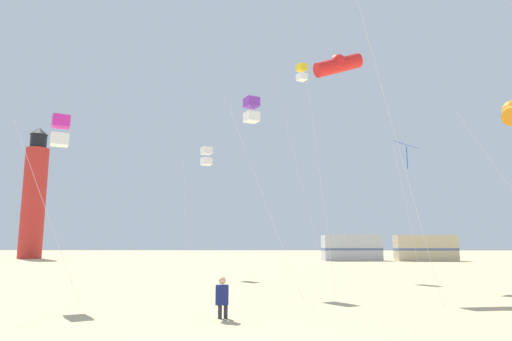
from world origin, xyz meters
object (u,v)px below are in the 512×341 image
object	(u,v)px
lighthouse_distant	(34,196)
kite_box_white	(206,156)
rv_van_silver	(352,248)
kite_tube_scarlet	(338,65)
kite_box_magenta	(60,131)
kite_diamond_blue	(406,149)
rv_van_tan	(425,248)
kite_box_gold	(302,73)
kite_box_violet	(252,110)
kite_flyer_standing	(222,297)
kite_tube_orange	(512,113)

from	to	relation	value
lighthouse_distant	kite_box_white	bearing A→B (deg)	-46.97
lighthouse_distant	rv_van_silver	bearing A→B (deg)	-7.22
kite_tube_scarlet	kite_box_magenta	size ratio (longest dim) A/B	1.64
kite_diamond_blue	kite_box_white	xyz separation A→B (m)	(-10.74, 6.05, 0.89)
lighthouse_distant	rv_van_tan	xyz separation A→B (m)	(46.97, -5.59, -6.45)
kite_box_gold	rv_van_tan	bearing A→B (deg)	54.00
kite_box_violet	kite_diamond_blue	size ratio (longest dim) A/B	1.24
kite_tube_scarlet	lighthouse_distant	bearing A→B (deg)	133.23
kite_box_magenta	lighthouse_distant	xyz separation A→B (m)	(-21.92, 39.28, 1.65)
kite_box_white	kite_box_magenta	xyz separation A→B (m)	(-3.86, -11.67, -1.28)
kite_tube_scarlet	kite_flyer_standing	bearing A→B (deg)	-121.32
kite_flyer_standing	kite_tube_orange	xyz separation A→B (m)	(11.11, 5.02, 6.61)
kite_box_violet	rv_van_tan	xyz separation A→B (m)	(18.04, 29.83, -6.73)
kite_box_gold	kite_box_violet	bearing A→B (deg)	-108.60
kite_box_gold	kite_diamond_blue	world-z (taller)	kite_box_gold
kite_box_gold	rv_van_silver	bearing A→B (deg)	71.74
kite_tube_scarlet	kite_box_gold	size ratio (longest dim) A/B	0.78
kite_box_violet	kite_box_gold	distance (m)	11.23
kite_flyer_standing	rv_van_tan	xyz separation A→B (m)	(18.57, 37.17, 0.78)
rv_van_tan	kite_flyer_standing	bearing A→B (deg)	-115.19
kite_tube_orange	rv_van_tan	distance (m)	33.51
kite_box_violet	kite_box_magenta	xyz separation A→B (m)	(-7.01, -3.87, -1.93)
kite_tube_orange	kite_tube_scarlet	world-z (taller)	kite_tube_scarlet
kite_box_magenta	lighthouse_distant	world-z (taller)	lighthouse_distant
kite_box_violet	kite_flyer_standing	bearing A→B (deg)	-94.10
kite_flyer_standing	lighthouse_distant	size ratio (longest dim) A/B	0.07
kite_flyer_standing	kite_diamond_blue	xyz separation A→B (m)	(8.11, 9.09, 5.97)
kite_flyer_standing	lighthouse_distant	world-z (taller)	lighthouse_distant
kite_tube_orange	kite_box_gold	xyz separation A→B (m)	(-7.46, 11.61, 6.37)
kite_box_magenta	rv_van_tan	xyz separation A→B (m)	(25.06, 33.70, -4.80)
kite_tube_orange	kite_diamond_blue	distance (m)	5.10
kite_box_violet	rv_van_silver	size ratio (longest dim) A/B	1.32
rv_van_silver	lighthouse_distant	bearing A→B (deg)	168.26
kite_diamond_blue	kite_box_magenta	xyz separation A→B (m)	(-14.60, -5.62, -0.40)
kite_tube_orange	kite_diamond_blue	xyz separation A→B (m)	(-3.00, 4.07, -0.64)
kite_box_violet	kite_tube_orange	xyz separation A→B (m)	(10.59, -2.32, -0.89)
kite_tube_orange	kite_box_magenta	size ratio (longest dim) A/B	1.17
kite_tube_scarlet	kite_diamond_blue	xyz separation A→B (m)	(3.48, 1.48, -3.83)
kite_diamond_blue	kite_box_white	bearing A→B (deg)	150.59
kite_box_white	rv_van_tan	bearing A→B (deg)	46.09
kite_box_violet	kite_box_white	distance (m)	8.44
kite_diamond_blue	lighthouse_distant	bearing A→B (deg)	137.33
kite_tube_orange	rv_van_tan	bearing A→B (deg)	76.94
kite_box_violet	kite_tube_scarlet	distance (m)	4.71
kite_flyer_standing	kite_box_violet	bearing A→B (deg)	-95.64
kite_tube_orange	rv_van_silver	bearing A→B (deg)	90.83
kite_diamond_blue	kite_box_white	world-z (taller)	kite_box_white
rv_van_tan	kite_box_magenta	bearing A→B (deg)	-125.27
kite_tube_orange	rv_van_silver	size ratio (longest dim) A/B	1.20
kite_box_magenta	kite_box_gold	bearing A→B (deg)	52.40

